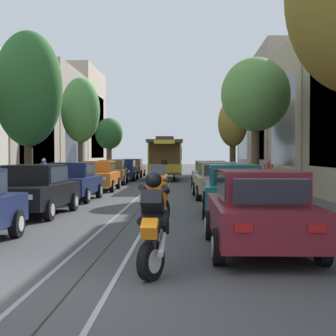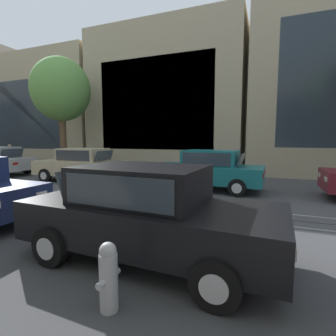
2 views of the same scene
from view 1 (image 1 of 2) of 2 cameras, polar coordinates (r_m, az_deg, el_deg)
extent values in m
plane|color=#424244|center=(27.80, -1.32, -2.44)|extent=(160.00, 160.00, 0.00)
cube|color=gray|center=(31.10, -1.95, -2.02)|extent=(0.08, 60.79, 0.01)
cube|color=gray|center=(31.05, 0.00, -2.02)|extent=(0.08, 60.79, 0.01)
cube|color=black|center=(31.07, -0.98, -2.02)|extent=(0.03, 60.79, 0.01)
cube|color=#2D3842|center=(32.29, -14.35, 3.30)|extent=(0.04, 7.39, 3.94)
cube|color=gray|center=(43.27, -14.01, 4.86)|extent=(5.66, 10.26, 9.00)
cube|color=#2D3842|center=(42.56, -10.35, 4.33)|extent=(0.04, 7.39, 5.40)
cube|color=#BCAD93|center=(53.39, -10.19, 5.16)|extent=(4.32, 10.26, 10.74)
cube|color=#2D3842|center=(52.95, -7.91, 4.62)|extent=(0.04, 7.39, 6.44)
cube|color=#2D3842|center=(21.36, 18.06, 7.46)|extent=(0.04, 7.39, 5.53)
cube|color=tan|center=(32.25, 17.62, 5.65)|extent=(5.61, 10.26, 8.57)
cube|color=#2D3842|center=(31.59, 12.72, 5.00)|extent=(0.04, 7.39, 5.14)
cube|color=gray|center=(42.43, 12.93, 5.89)|extent=(4.35, 10.26, 10.40)
cube|color=#2D3842|center=(42.04, 10.03, 5.24)|extent=(0.04, 7.39, 6.24)
cube|color=gray|center=(52.89, 11.39, 4.84)|extent=(5.56, 10.26, 10.09)
cube|color=#2D3842|center=(52.49, 8.40, 4.33)|extent=(0.04, 7.39, 6.06)
cube|color=#B21414|center=(12.92, -16.87, -3.62)|extent=(0.28, 0.04, 0.12)
cylinder|color=black|center=(12.09, -16.68, -6.01)|extent=(0.20, 0.64, 0.64)
cylinder|color=silver|center=(12.05, -16.18, -6.03)|extent=(0.02, 0.35, 0.35)
cube|color=black|center=(16.40, -14.78, -2.90)|extent=(1.98, 4.37, 0.66)
cube|color=black|center=(16.50, -14.62, -0.68)|extent=(1.56, 2.12, 0.60)
cube|color=#2D3842|center=(15.71, -15.61, -0.86)|extent=(1.34, 0.28, 0.47)
cube|color=#2D3842|center=(17.63, -13.37, -0.60)|extent=(1.30, 0.25, 0.45)
cube|color=#2D3842|center=(16.28, -12.13, -0.69)|extent=(0.11, 1.81, 0.47)
cube|color=#2D3842|center=(16.76, -17.04, -0.66)|extent=(0.11, 1.81, 0.47)
cube|color=white|center=(14.17, -15.51, -3.17)|extent=(0.28, 0.05, 0.14)
cube|color=#B21414|center=(18.28, -10.90, -2.12)|extent=(0.28, 0.05, 0.12)
cube|color=#B21414|center=(18.61, -14.22, -2.08)|extent=(0.28, 0.05, 0.12)
cylinder|color=black|center=(14.89, -13.25, -4.60)|extent=(0.23, 0.65, 0.64)
cylinder|color=silver|center=(14.86, -12.84, -4.61)|extent=(0.03, 0.35, 0.35)
cylinder|color=black|center=(17.44, -10.59, -3.71)|extent=(0.23, 0.65, 0.64)
cylinder|color=silver|center=(17.41, -10.24, -3.71)|extent=(0.03, 0.35, 0.35)
cylinder|color=black|center=(17.97, -16.03, -3.59)|extent=(0.23, 0.65, 0.64)
cylinder|color=silver|center=(18.01, -16.36, -3.58)|extent=(0.03, 0.35, 0.35)
cube|color=#19234C|center=(21.41, -10.74, -1.87)|extent=(1.86, 4.32, 0.66)
cube|color=#19234C|center=(21.53, -10.66, -0.18)|extent=(1.50, 2.08, 0.60)
cube|color=#2D3842|center=(20.71, -11.19, -0.30)|extent=(1.33, 0.24, 0.47)
cube|color=#2D3842|center=(22.68, -9.96, -0.14)|extent=(1.30, 0.22, 0.45)
cube|color=#2D3842|center=(21.36, -8.70, -0.18)|extent=(0.06, 1.81, 0.47)
cube|color=#2D3842|center=(21.71, -12.58, -0.17)|extent=(0.06, 1.81, 0.47)
cube|color=white|center=(19.17, -10.63, -1.96)|extent=(0.28, 0.04, 0.14)
cube|color=#B21414|center=(23.39, -8.18, -1.34)|extent=(0.28, 0.04, 0.12)
cube|color=white|center=(19.46, -13.83, -1.93)|extent=(0.28, 0.04, 0.14)
cube|color=#B21414|center=(23.63, -10.84, -1.33)|extent=(0.28, 0.04, 0.12)
cylinder|color=black|center=(19.94, -9.17, -3.06)|extent=(0.21, 0.64, 0.64)
cylinder|color=silver|center=(19.92, -8.86, -3.06)|extent=(0.02, 0.35, 0.35)
cylinder|color=black|center=(20.37, -14.02, -2.99)|extent=(0.21, 0.64, 0.64)
cylinder|color=silver|center=(20.41, -14.32, -2.98)|extent=(0.02, 0.35, 0.35)
cylinder|color=black|center=(22.55, -7.77, -2.54)|extent=(0.21, 0.64, 0.64)
cylinder|color=silver|center=(22.53, -7.49, -2.54)|extent=(0.02, 0.35, 0.35)
cylinder|color=black|center=(22.93, -12.10, -2.49)|extent=(0.21, 0.64, 0.64)
cylinder|color=silver|center=(22.96, -12.36, -2.48)|extent=(0.02, 0.35, 0.35)
cube|color=orange|center=(27.17, -7.80, -1.17)|extent=(1.86, 4.32, 0.66)
cube|color=orange|center=(27.30, -7.75, 0.17)|extent=(1.50, 2.08, 0.60)
cube|color=#2D3842|center=(26.47, -8.03, 0.09)|extent=(1.33, 0.24, 0.47)
cube|color=#2D3842|center=(28.47, -7.38, 0.18)|extent=(1.30, 0.22, 0.45)
cube|color=#2D3842|center=(27.19, -6.19, 0.17)|extent=(0.06, 1.81, 0.47)
cube|color=#2D3842|center=(27.42, -9.30, 0.17)|extent=(0.06, 1.81, 0.47)
cube|color=white|center=(24.95, -7.30, -1.17)|extent=(0.28, 0.04, 0.14)
cube|color=#B21414|center=(29.22, -6.06, -0.79)|extent=(0.28, 0.04, 0.12)
cube|color=white|center=(25.14, -9.82, -1.16)|extent=(0.28, 0.04, 0.14)
cube|color=#B21414|center=(29.38, -8.22, -0.78)|extent=(0.28, 0.04, 0.12)
cylinder|color=black|center=(25.74, -6.32, -2.04)|extent=(0.21, 0.64, 0.64)
cylinder|color=silver|center=(25.73, -6.08, -2.04)|extent=(0.02, 0.35, 0.35)
cylinder|color=black|center=(26.03, -10.17, -2.02)|extent=(0.21, 0.64, 0.64)
cylinder|color=silver|center=(26.05, -10.40, -2.01)|extent=(0.02, 0.35, 0.35)
cylinder|color=black|center=(28.38, -5.62, -1.72)|extent=(0.21, 0.64, 0.64)
cylinder|color=silver|center=(28.37, -5.40, -1.72)|extent=(0.02, 0.35, 0.35)
cylinder|color=black|center=(28.65, -9.12, -1.70)|extent=(0.21, 0.64, 0.64)
cylinder|color=silver|center=(28.66, -9.34, -1.70)|extent=(0.02, 0.35, 0.35)
cube|color=brown|center=(32.97, -6.36, -0.71)|extent=(1.97, 4.37, 0.66)
cube|color=brown|center=(33.11, -6.34, 0.39)|extent=(1.56, 2.12, 0.60)
cube|color=#2D3842|center=(32.27, -6.49, 0.33)|extent=(1.34, 0.28, 0.47)
cube|color=#2D3842|center=(34.28, -6.13, 0.39)|extent=(1.30, 0.25, 0.45)
cube|color=#2D3842|center=(33.04, -5.05, 0.39)|extent=(0.10, 1.81, 0.47)
cube|color=#2D3842|center=(33.19, -7.62, 0.39)|extent=(0.10, 1.81, 0.47)
cube|color=white|center=(30.77, -5.75, -0.67)|extent=(0.28, 0.05, 0.14)
cube|color=#B21414|center=(35.07, -5.09, -0.42)|extent=(0.28, 0.05, 0.12)
cube|color=white|center=(30.89, -7.81, -0.67)|extent=(0.28, 0.05, 0.14)
cube|color=#B21414|center=(35.18, -6.90, -0.41)|extent=(0.28, 0.05, 0.12)
cylinder|color=black|center=(31.58, -5.03, -1.40)|extent=(0.23, 0.65, 0.64)
cylinder|color=silver|center=(31.57, -4.83, -1.40)|extent=(0.03, 0.35, 0.35)
cylinder|color=black|center=(31.77, -8.19, -1.39)|extent=(0.23, 0.65, 0.64)
cylinder|color=silver|center=(31.79, -8.39, -1.39)|extent=(0.03, 0.35, 0.35)
cylinder|color=black|center=(34.24, -4.66, -1.18)|extent=(0.23, 0.65, 0.64)
cylinder|color=silver|center=(34.23, -4.48, -1.18)|extent=(0.03, 0.35, 0.35)
cylinder|color=black|center=(34.41, -7.59, -1.17)|extent=(0.23, 0.65, 0.64)
cylinder|color=silver|center=(34.43, -7.77, -1.17)|extent=(0.03, 0.35, 0.35)
cube|color=#19234C|center=(37.97, -4.99, -0.42)|extent=(1.80, 4.30, 0.66)
cube|color=#19234C|center=(38.10, -4.96, 0.53)|extent=(1.48, 2.07, 0.60)
cube|color=#2D3842|center=(37.27, -5.12, 0.48)|extent=(1.33, 0.22, 0.47)
cube|color=#2D3842|center=(39.28, -4.76, 0.53)|extent=(1.30, 0.20, 0.45)
cube|color=#2D3842|center=(38.02, -3.84, 0.53)|extent=(0.03, 1.81, 0.47)
cube|color=#2D3842|center=(38.20, -6.08, 0.53)|extent=(0.03, 1.81, 0.47)
cube|color=white|center=(35.76, -4.52, -0.38)|extent=(0.28, 0.04, 0.14)
cube|color=#B21414|center=(40.05, -3.83, -0.18)|extent=(0.28, 0.04, 0.12)
cube|color=white|center=(35.90, -6.29, -0.38)|extent=(0.28, 0.04, 0.14)
cube|color=#B21414|center=(40.18, -5.41, -0.18)|extent=(0.28, 0.04, 0.12)
cylinder|color=black|center=(36.56, -3.87, -1.01)|extent=(0.20, 0.64, 0.64)
cylinder|color=silver|center=(36.55, -3.70, -1.01)|extent=(0.02, 0.35, 0.35)
cylinder|color=black|center=(36.78, -6.60, -1.00)|extent=(0.20, 0.64, 0.64)
cylinder|color=silver|center=(36.80, -6.77, -1.00)|extent=(0.02, 0.35, 0.35)
cylinder|color=black|center=(39.21, -3.48, -0.85)|extent=(0.20, 0.64, 0.64)
cylinder|color=silver|center=(39.20, -3.32, -0.85)|extent=(0.02, 0.35, 0.35)
cylinder|color=black|center=(39.42, -6.03, -0.84)|extent=(0.20, 0.64, 0.64)
cylinder|color=silver|center=(39.43, -6.18, -0.84)|extent=(0.02, 0.35, 0.35)
cube|color=brown|center=(44.09, -3.99, -0.17)|extent=(1.92, 4.35, 0.66)
cube|color=brown|center=(44.22, -3.96, 0.65)|extent=(1.53, 2.10, 0.60)
cube|color=#2D3842|center=(43.39, -4.11, 0.61)|extent=(1.34, 0.26, 0.47)
cube|color=#2D3842|center=(45.40, -3.77, 0.65)|extent=(1.30, 0.23, 0.45)
cube|color=#2D3842|center=(44.13, -3.00, 0.65)|extent=(0.08, 1.81, 0.47)
cube|color=#2D3842|center=(44.33, -4.92, 0.65)|extent=(0.08, 1.81, 0.47)
cube|color=white|center=(41.87, -3.62, -0.11)|extent=(0.28, 0.05, 0.14)
cube|color=#B21414|center=(46.16, -2.95, 0.03)|extent=(0.28, 0.05, 0.12)
cube|color=white|center=(42.02, -5.13, -0.11)|extent=(0.28, 0.05, 0.14)
cube|color=#B21414|center=(46.30, -4.32, 0.03)|extent=(0.28, 0.05, 0.12)
cylinder|color=black|center=(42.67, -3.05, -0.66)|extent=(0.22, 0.65, 0.64)
cylinder|color=silver|center=(42.65, -2.90, -0.66)|extent=(0.03, 0.35, 0.35)
cylinder|color=black|center=(42.90, -5.39, -0.65)|extent=(0.22, 0.65, 0.64)
cylinder|color=silver|center=(42.92, -5.53, -0.65)|extent=(0.03, 0.35, 0.35)
cylinder|color=black|center=(45.31, -2.66, -0.54)|extent=(0.22, 0.65, 0.64)
cylinder|color=silver|center=(45.30, -2.53, -0.54)|extent=(0.03, 0.35, 0.35)
cylinder|color=black|center=(45.54, -4.87, -0.53)|extent=(0.22, 0.65, 0.64)
cylinder|color=silver|center=(45.55, -5.00, -0.53)|extent=(0.03, 0.35, 0.35)
cube|color=maroon|center=(10.12, 10.18, -5.54)|extent=(1.83, 4.31, 0.66)
cube|color=maroon|center=(9.91, 10.32, -2.03)|extent=(1.49, 2.07, 0.60)
cube|color=#2D3842|center=(10.74, 9.64, -1.86)|extent=(1.33, 0.23, 0.47)
cube|color=#2D3842|center=(8.75, 11.50, -2.62)|extent=(1.30, 0.21, 0.45)
cube|color=#2D3842|center=(9.83, 6.00, -2.04)|extent=(0.04, 1.81, 0.47)
cube|color=#2D3842|center=(10.05, 14.54, -2.00)|extent=(0.04, 1.81, 0.47)
cube|color=white|center=(12.18, 6.05, -3.88)|extent=(0.28, 0.04, 0.14)
cube|color=#B21414|center=(7.91, 8.51, -6.76)|extent=(0.28, 0.04, 0.12)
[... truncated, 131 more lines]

